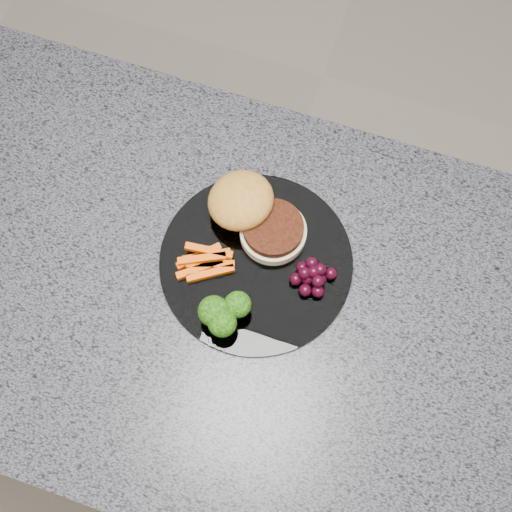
% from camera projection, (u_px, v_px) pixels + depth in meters
% --- Properties ---
extents(room, '(4.02, 4.02, 2.70)m').
position_uv_depth(room, '(95.00, 80.00, 0.53)').
color(room, '#A29888').
rests_on(room, ground).
extents(island_cabinet, '(1.20, 0.60, 0.86)m').
position_uv_depth(island_cabinet, '(195.00, 355.00, 1.39)').
color(island_cabinet, brown).
rests_on(island_cabinet, ground).
extents(countertop, '(1.20, 0.60, 0.04)m').
position_uv_depth(countertop, '(168.00, 281.00, 0.97)').
color(countertop, '#555460').
rests_on(countertop, island_cabinet).
extents(plate, '(0.26, 0.26, 0.01)m').
position_uv_depth(plate, '(256.00, 262.00, 0.96)').
color(plate, white).
rests_on(plate, countertop).
extents(burger, '(0.15, 0.12, 0.05)m').
position_uv_depth(burger, '(252.00, 213.00, 0.95)').
color(burger, beige).
rests_on(burger, plate).
extents(carrot_sticks, '(0.08, 0.07, 0.02)m').
position_uv_depth(carrot_sticks, '(205.00, 261.00, 0.95)').
color(carrot_sticks, '#FC5804').
rests_on(carrot_sticks, plate).
extents(broccoli, '(0.06, 0.07, 0.05)m').
position_uv_depth(broccoli, '(223.00, 313.00, 0.90)').
color(broccoli, olive).
rests_on(broccoli, plate).
extents(grape_bunch, '(0.06, 0.05, 0.03)m').
position_uv_depth(grape_bunch, '(313.00, 276.00, 0.93)').
color(grape_bunch, black).
rests_on(grape_bunch, plate).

